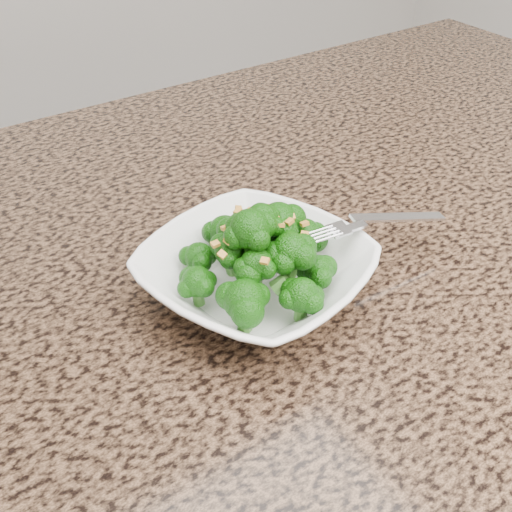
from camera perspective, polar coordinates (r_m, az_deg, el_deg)
cabinet at (r=1.05m, az=2.36°, el=-21.11°), size 1.55×0.95×0.87m
granite_counter at (r=0.71m, az=3.26°, el=-1.57°), size 1.64×1.04×0.03m
bowl at (r=0.64m, az=0.00°, el=-1.66°), size 0.27×0.27×0.05m
broccoli_pile at (r=0.61m, az=0.00°, el=2.87°), size 0.19×0.19×0.07m
garlic_topping at (r=0.59m, az=0.00°, el=5.91°), size 0.11×0.11×0.01m
fork at (r=0.67m, az=9.08°, el=2.71°), size 0.19×0.07×0.01m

